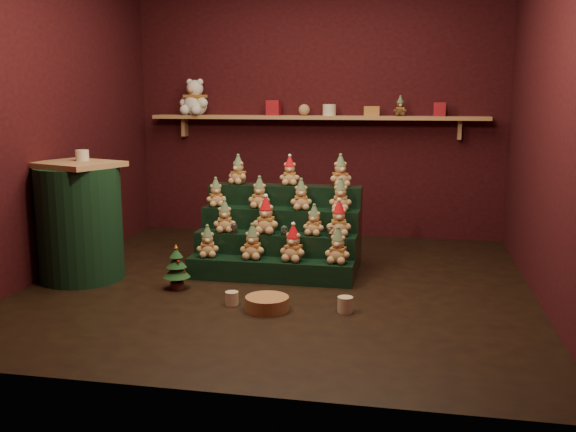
% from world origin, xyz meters
% --- Properties ---
extents(ground, '(4.00, 4.00, 0.00)m').
position_xyz_m(ground, '(0.00, 0.00, 0.00)').
color(ground, black).
rests_on(ground, ground).
extents(back_wall, '(4.00, 0.10, 2.80)m').
position_xyz_m(back_wall, '(0.00, 2.05, 1.40)').
color(back_wall, black).
rests_on(back_wall, ground).
extents(front_wall, '(4.00, 0.10, 2.80)m').
position_xyz_m(front_wall, '(0.00, -2.05, 1.40)').
color(front_wall, black).
rests_on(front_wall, ground).
extents(left_wall, '(0.10, 4.00, 2.80)m').
position_xyz_m(left_wall, '(-2.05, 0.00, 1.40)').
color(left_wall, black).
rests_on(left_wall, ground).
extents(right_wall, '(0.10, 4.00, 2.80)m').
position_xyz_m(right_wall, '(2.05, 0.00, 1.40)').
color(right_wall, black).
rests_on(right_wall, ground).
extents(back_shelf, '(3.60, 0.26, 0.24)m').
position_xyz_m(back_shelf, '(0.00, 1.87, 1.29)').
color(back_shelf, '#AC7E56').
rests_on(back_shelf, ground).
extents(riser_tier_front, '(1.40, 0.22, 0.18)m').
position_xyz_m(riser_tier_front, '(-0.10, 0.07, 0.09)').
color(riser_tier_front, black).
rests_on(riser_tier_front, ground).
extents(riser_tier_midfront, '(1.40, 0.22, 0.36)m').
position_xyz_m(riser_tier_midfront, '(-0.10, 0.29, 0.18)').
color(riser_tier_midfront, black).
rests_on(riser_tier_midfront, ground).
extents(riser_tier_midback, '(1.40, 0.22, 0.54)m').
position_xyz_m(riser_tier_midback, '(-0.10, 0.51, 0.27)').
color(riser_tier_midback, black).
rests_on(riser_tier_midback, ground).
extents(riser_tier_back, '(1.40, 0.22, 0.72)m').
position_xyz_m(riser_tier_back, '(-0.10, 0.73, 0.36)').
color(riser_tier_back, black).
rests_on(riser_tier_back, ground).
extents(teddy_0, '(0.23, 0.22, 0.26)m').
position_xyz_m(teddy_0, '(-0.65, 0.08, 0.31)').
color(teddy_0, tan).
rests_on(teddy_0, riser_tier_front).
extents(teddy_1, '(0.21, 0.18, 0.29)m').
position_xyz_m(teddy_1, '(-0.25, 0.09, 0.32)').
color(teddy_1, tan).
rests_on(teddy_1, riser_tier_front).
extents(teddy_2, '(0.25, 0.23, 0.30)m').
position_xyz_m(teddy_2, '(0.09, 0.08, 0.33)').
color(teddy_2, tan).
rests_on(teddy_2, riser_tier_front).
extents(teddy_3, '(0.23, 0.21, 0.29)m').
position_xyz_m(teddy_3, '(0.46, 0.08, 0.32)').
color(teddy_3, tan).
rests_on(teddy_3, riser_tier_front).
extents(teddy_4, '(0.23, 0.22, 0.27)m').
position_xyz_m(teddy_4, '(-0.55, 0.27, 0.50)').
color(teddy_4, tan).
rests_on(teddy_4, riser_tier_midfront).
extents(teddy_5, '(0.23, 0.21, 0.31)m').
position_xyz_m(teddy_5, '(-0.18, 0.28, 0.51)').
color(teddy_5, tan).
rests_on(teddy_5, riser_tier_midfront).
extents(teddy_6, '(0.21, 0.19, 0.25)m').
position_xyz_m(teddy_6, '(0.23, 0.29, 0.49)').
color(teddy_6, tan).
rests_on(teddy_6, riser_tier_midfront).
extents(teddy_7, '(0.24, 0.22, 0.29)m').
position_xyz_m(teddy_7, '(0.44, 0.31, 0.51)').
color(teddy_7, tan).
rests_on(teddy_7, riser_tier_midfront).
extents(teddy_8, '(0.23, 0.23, 0.25)m').
position_xyz_m(teddy_8, '(-0.70, 0.52, 0.67)').
color(teddy_8, tan).
rests_on(teddy_8, riser_tier_midback).
extents(teddy_9, '(0.20, 0.18, 0.27)m').
position_xyz_m(teddy_9, '(-0.29, 0.51, 0.68)').
color(teddy_9, tan).
rests_on(teddy_9, riser_tier_midback).
extents(teddy_10, '(0.22, 0.21, 0.26)m').
position_xyz_m(teddy_10, '(0.09, 0.49, 0.67)').
color(teddy_10, tan).
rests_on(teddy_10, riser_tier_midback).
extents(teddy_11, '(0.21, 0.19, 0.28)m').
position_xyz_m(teddy_11, '(0.43, 0.52, 0.68)').
color(teddy_11, tan).
rests_on(teddy_11, riser_tier_midback).
extents(teddy_12, '(0.24, 0.23, 0.26)m').
position_xyz_m(teddy_12, '(-0.55, 0.73, 0.85)').
color(teddy_12, tan).
rests_on(teddy_12, riser_tier_back).
extents(teddy_13, '(0.20, 0.19, 0.26)m').
position_xyz_m(teddy_13, '(-0.06, 0.75, 0.85)').
color(teddy_13, tan).
rests_on(teddy_13, riser_tier_back).
extents(teddy_14, '(0.26, 0.25, 0.28)m').
position_xyz_m(teddy_14, '(0.40, 0.72, 0.86)').
color(teddy_14, tan).
rests_on(teddy_14, riser_tier_back).
extents(snow_globe_a, '(0.07, 0.07, 0.09)m').
position_xyz_m(snow_globe_a, '(-0.46, 0.23, 0.41)').
color(snow_globe_a, black).
rests_on(snow_globe_a, riser_tier_midfront).
extents(snow_globe_b, '(0.06, 0.06, 0.08)m').
position_xyz_m(snow_globe_b, '(-0.01, 0.23, 0.40)').
color(snow_globe_b, black).
rests_on(snow_globe_b, riser_tier_midfront).
extents(snow_globe_c, '(0.07, 0.07, 0.09)m').
position_xyz_m(snow_globe_c, '(0.39, 0.23, 0.40)').
color(snow_globe_c, black).
rests_on(snow_globe_c, riser_tier_midfront).
extents(side_table, '(0.80, 0.74, 0.99)m').
position_xyz_m(side_table, '(-1.67, -0.17, 0.49)').
color(side_table, '#AC7E56').
rests_on(side_table, ground).
extents(table_ornament, '(0.11, 0.11, 0.09)m').
position_xyz_m(table_ornament, '(-1.67, -0.07, 1.04)').
color(table_ornament, beige).
rests_on(table_ornament, side_table).
extents(mini_christmas_tree, '(0.22, 0.22, 0.37)m').
position_xyz_m(mini_christmas_tree, '(-0.78, -0.29, 0.18)').
color(mini_christmas_tree, '#412017').
rests_on(mini_christmas_tree, ground).
extents(mug_left, '(0.10, 0.10, 0.10)m').
position_xyz_m(mug_left, '(-0.24, -0.60, 0.05)').
color(mug_left, '#CAB595').
rests_on(mug_left, ground).
extents(mug_right, '(0.11, 0.11, 0.11)m').
position_xyz_m(mug_right, '(0.60, -0.60, 0.06)').
color(mug_right, '#CAB595').
rests_on(mug_right, ground).
extents(wicker_basket, '(0.38, 0.38, 0.10)m').
position_xyz_m(wicker_basket, '(0.04, -0.66, 0.05)').
color(wicker_basket, '#97693D').
rests_on(wicker_basket, ground).
extents(white_bear, '(0.42, 0.39, 0.49)m').
position_xyz_m(white_bear, '(-1.33, 1.84, 1.57)').
color(white_bear, white).
rests_on(white_bear, back_shelf).
extents(brown_bear, '(0.16, 0.15, 0.20)m').
position_xyz_m(brown_bear, '(0.89, 1.84, 1.42)').
color(brown_bear, '#493018').
rests_on(brown_bear, back_shelf).
extents(gift_tin_red_a, '(0.14, 0.14, 0.16)m').
position_xyz_m(gift_tin_red_a, '(-0.45, 1.85, 1.40)').
color(gift_tin_red_a, maroon).
rests_on(gift_tin_red_a, back_shelf).
extents(gift_tin_cream, '(0.14, 0.14, 0.12)m').
position_xyz_m(gift_tin_cream, '(0.15, 1.85, 1.38)').
color(gift_tin_cream, beige).
rests_on(gift_tin_cream, back_shelf).
extents(gift_tin_red_b, '(0.12, 0.12, 0.14)m').
position_xyz_m(gift_tin_red_b, '(1.29, 1.85, 1.39)').
color(gift_tin_red_b, maroon).
rests_on(gift_tin_red_b, back_shelf).
extents(shelf_plush_ball, '(0.12, 0.12, 0.12)m').
position_xyz_m(shelf_plush_ball, '(-0.12, 1.85, 1.38)').
color(shelf_plush_ball, tan).
rests_on(shelf_plush_ball, back_shelf).
extents(scarf_gift_box, '(0.16, 0.10, 0.10)m').
position_xyz_m(scarf_gift_box, '(0.60, 1.85, 1.37)').
color(scarf_gift_box, orange).
rests_on(scarf_gift_box, back_shelf).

